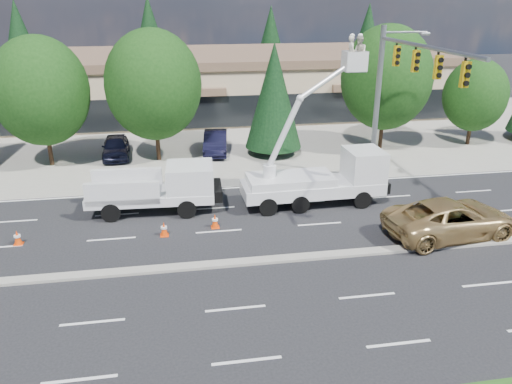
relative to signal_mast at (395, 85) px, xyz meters
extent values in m
plane|color=black|center=(-10.03, -7.04, -6.06)|extent=(140.00, 140.00, 0.00)
cube|color=gray|center=(-10.03, 12.96, -6.05)|extent=(140.00, 22.00, 0.01)
cube|color=gray|center=(-10.03, -7.04, -6.00)|extent=(120.00, 0.55, 0.12)
cube|color=tan|center=(-10.03, 22.96, -3.56)|extent=(50.00, 15.00, 5.00)
cube|color=brown|center=(-10.03, 22.96, -0.91)|extent=(50.40, 15.40, 0.70)
cube|color=black|center=(-10.03, 15.41, -4.56)|extent=(48.00, 0.12, 2.60)
cylinder|color=#332114|center=(-20.03, 7.96, -4.70)|extent=(0.28, 0.28, 2.71)
ellipsoid|color=black|center=(-20.03, 7.96, -1.16)|extent=(6.02, 6.02, 6.92)
cylinder|color=#332114|center=(-13.03, 7.96, -4.65)|extent=(0.28, 0.28, 2.82)
ellipsoid|color=black|center=(-13.03, 7.96, -0.97)|extent=(6.26, 6.26, 7.20)
cylinder|color=#332114|center=(-5.03, 7.96, -5.66)|extent=(0.26, 0.26, 0.80)
cone|color=black|center=(-5.03, 7.96, -1.91)|extent=(3.92, 3.92, 7.17)
cylinder|color=#332114|center=(2.97, 7.96, -4.63)|extent=(0.28, 0.28, 2.85)
ellipsoid|color=black|center=(2.97, 7.96, -0.91)|extent=(6.33, 6.33, 7.28)
cylinder|color=#332114|center=(9.97, 7.96, -5.03)|extent=(0.28, 0.28, 2.06)
ellipsoid|color=black|center=(9.97, 7.96, -2.34)|extent=(4.58, 4.58, 5.26)
cylinder|color=#332114|center=(-28.03, 34.96, -5.66)|extent=(0.26, 0.26, 0.80)
cone|color=black|center=(-28.03, 34.96, -0.62)|extent=(5.14, 5.14, 9.40)
cylinder|color=#332114|center=(-14.03, 34.96, -5.66)|extent=(0.26, 0.26, 0.80)
cone|color=black|center=(-14.03, 34.96, -0.41)|extent=(5.34, 5.34, 9.75)
cylinder|color=#332114|center=(-0.03, 34.96, -5.66)|extent=(0.26, 0.26, 0.80)
cone|color=black|center=(-0.03, 34.96, -1.01)|extent=(4.77, 4.77, 8.71)
cylinder|color=#332114|center=(11.97, 34.96, -5.66)|extent=(0.26, 0.26, 0.80)
cone|color=black|center=(11.97, 34.96, -0.88)|extent=(4.90, 4.90, 8.94)
cylinder|color=gray|center=(-0.03, 2.16, -1.56)|extent=(0.32, 0.32, 9.00)
cylinder|color=gray|center=(-0.03, -2.84, 2.24)|extent=(0.20, 10.00, 0.20)
cylinder|color=gray|center=(1.27, 2.16, 2.54)|extent=(2.60, 0.12, 0.12)
cube|color=gold|center=(-0.03, 0.16, 1.49)|extent=(0.32, 0.22, 1.05)
cube|color=gold|center=(-0.03, -2.04, 1.49)|extent=(0.32, 0.22, 1.05)
cube|color=gold|center=(-0.03, -4.24, 1.49)|extent=(0.32, 0.22, 1.05)
cube|color=gold|center=(-0.03, -6.44, 1.49)|extent=(0.32, 0.22, 1.05)
cube|color=silver|center=(-13.23, -0.84, -5.15)|extent=(6.53, 2.66, 0.48)
cube|color=silver|center=(-11.19, -0.94, -4.40)|extent=(2.46, 2.41, 1.61)
cube|color=black|center=(-10.50, -0.97, -4.18)|extent=(0.18, 2.04, 1.07)
cube|color=silver|center=(-14.46, 0.23, -4.61)|extent=(3.65, 0.49, 1.18)
cube|color=silver|center=(-14.56, -1.80, -4.61)|extent=(3.65, 0.49, 1.18)
cube|color=silver|center=(-4.73, -1.27, -5.11)|extent=(7.61, 2.45, 0.66)
cube|color=silver|center=(-1.89, -1.20, -4.12)|extent=(1.94, 2.27, 1.89)
cube|color=black|center=(-1.19, -1.18, -3.98)|extent=(0.12, 1.89, 1.13)
cube|color=silver|center=(-5.95, -1.30, -4.59)|extent=(4.59, 2.28, 0.47)
cylinder|color=silver|center=(-7.09, -1.32, -4.07)|extent=(0.66, 0.66, 0.76)
cube|color=silver|center=(-2.85, -1.22, 1.46)|extent=(1.06, 0.88, 1.02)
imported|color=beige|center=(-3.05, -1.22, 1.84)|extent=(0.40, 0.60, 1.63)
imported|color=beige|center=(-2.64, -1.21, 1.84)|extent=(0.64, 0.81, 1.63)
ellipsoid|color=white|center=(-3.05, -1.22, 2.67)|extent=(0.25, 0.25, 0.17)
ellipsoid|color=white|center=(-2.64, -1.21, 2.67)|extent=(0.25, 0.25, 0.17)
cube|color=#E23D07|center=(-19.14, -3.67, -6.04)|extent=(0.40, 0.40, 0.03)
cone|color=#E23D07|center=(-19.14, -3.67, -5.71)|extent=(0.36, 0.36, 0.70)
cylinder|color=white|center=(-19.14, -3.67, -5.64)|extent=(0.29, 0.29, 0.10)
cube|color=#E23D07|center=(-12.60, -3.86, -6.04)|extent=(0.40, 0.40, 0.03)
cone|color=#E23D07|center=(-12.60, -3.86, -5.71)|extent=(0.36, 0.36, 0.70)
cylinder|color=white|center=(-12.60, -3.86, -5.64)|extent=(0.29, 0.29, 0.10)
cube|color=#E23D07|center=(-10.16, -3.37, -6.04)|extent=(0.40, 0.40, 0.03)
cone|color=#E23D07|center=(-10.16, -3.37, -5.71)|extent=(0.36, 0.36, 0.70)
cylinder|color=white|center=(-10.16, -3.37, -5.64)|extent=(0.29, 0.29, 0.10)
imported|color=tan|center=(0.64, -6.02, -5.18)|extent=(6.58, 3.63, 1.75)
imported|color=black|center=(-15.95, 9.03, -5.31)|extent=(2.02, 4.50, 1.50)
imported|color=black|center=(-9.03, 8.96, -5.30)|extent=(2.14, 4.76, 1.52)
camera|label=1|loc=(-11.78, -25.35, 4.54)|focal=35.00mm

